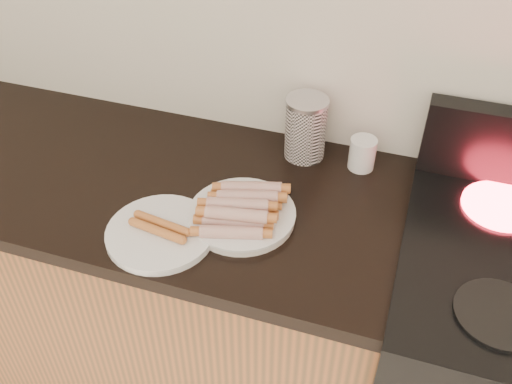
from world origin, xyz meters
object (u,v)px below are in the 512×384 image
(main_plate, at_px, (242,216))
(side_plate, at_px, (160,233))
(mug, at_px, (362,154))
(canister, at_px, (306,128))

(main_plate, relative_size, side_plate, 1.00)
(main_plate, bearing_deg, mug, 51.14)
(main_plate, xyz_separation_m, side_plate, (-0.16, -0.11, 0.00))
(main_plate, relative_size, mug, 2.91)
(main_plate, distance_m, mug, 0.37)
(side_plate, bearing_deg, main_plate, 35.28)
(main_plate, distance_m, side_plate, 0.20)
(side_plate, distance_m, canister, 0.48)
(canister, height_order, mug, canister)
(main_plate, xyz_separation_m, canister, (0.08, 0.30, 0.08))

